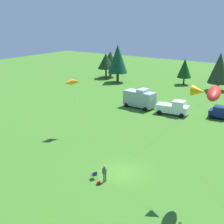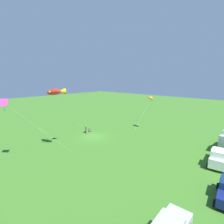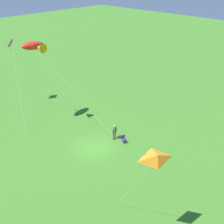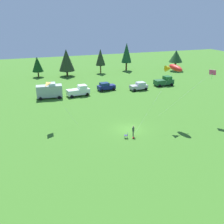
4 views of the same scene
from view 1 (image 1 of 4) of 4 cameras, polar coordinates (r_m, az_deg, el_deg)
name	(u,v)px [view 1 (image 1 of 4)]	position (r m, az deg, el deg)	size (l,w,h in m)	color
ground_plane	(123,172)	(32.15, 1.95, -10.87)	(160.00, 160.00, 0.00)	#3C7324
person_kite_flyer	(105,172)	(29.94, -1.35, -10.93)	(0.41, 0.58, 1.74)	#565544
folding_chair	(94,175)	(30.66, -3.27, -11.36)	(0.63, 0.63, 0.82)	navy
backpack_on_grass	(99,183)	(30.05, -2.46, -12.81)	(0.32, 0.22, 0.22)	red
van_motorhome_grey	(140,98)	(53.13, 5.07, 2.51)	(5.56, 2.96, 3.34)	#9AA6A1
truck_white_pickup	(174,108)	(50.32, 11.21, 0.75)	(5.19, 2.86, 2.34)	white
car_navy_hatch	(223,113)	(50.28, 19.58, -0.14)	(4.38, 2.60, 1.89)	navy
treeline_distant	(198,67)	(68.19, 15.46, 8.02)	(65.77, 10.54, 8.79)	#53411C
kite_large_fish	(210,93)	(26.44, 17.48, 3.38)	(9.58, 5.02, 9.82)	red
kite_delta_orange	(71,81)	(40.85, -7.42, 5.68)	(5.29, 2.43, 7.54)	orange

